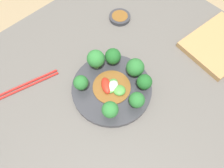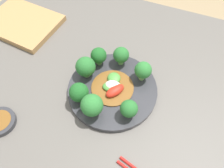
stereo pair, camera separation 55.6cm
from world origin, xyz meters
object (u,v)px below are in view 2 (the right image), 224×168
at_px(sauce_dish, 0,122).
at_px(stirfry_center, 113,86).
at_px(broccoli_east, 86,67).
at_px(broccoli_southeast, 99,56).
at_px(broccoli_northwest, 129,109).
at_px(broccoli_south, 121,55).
at_px(broccoli_southwest, 143,70).
at_px(broccoli_north, 92,105).
at_px(plate, 112,89).
at_px(broccoli_northeast, 79,93).
at_px(cutting_board, 22,23).

bearing_deg(sauce_dish, stirfry_center, -139.02).
relative_size(broccoli_east, stirfry_center, 0.56).
relative_size(broccoli_southeast, stirfry_center, 0.50).
bearing_deg(broccoli_northwest, broccoli_south, -62.76).
distance_m(broccoli_southeast, broccoli_east, 0.06).
xyz_separation_m(broccoli_southwest, broccoli_north, (0.08, 0.16, 0.00)).
bearing_deg(broccoli_south, broccoli_southeast, 22.76).
bearing_deg(plate, broccoli_northeast, 44.76).
bearing_deg(plate, broccoli_southeast, -44.25).
relative_size(broccoli_southwest, stirfry_center, 0.53).
distance_m(broccoli_northeast, sauce_dish, 0.22).
bearing_deg(broccoli_southwest, broccoli_southeast, -2.17).
bearing_deg(broccoli_southeast, broccoli_east, 73.63).
relative_size(broccoli_north, broccoli_east, 1.08).
height_order(broccoli_southeast, broccoli_southwest, broccoli_southwest).
height_order(broccoli_southwest, cutting_board, broccoli_southwest).
bearing_deg(cutting_board, plate, 161.05).
bearing_deg(broccoli_northwest, plate, -41.21).
relative_size(broccoli_north, broccoli_south, 1.20).
xyz_separation_m(broccoli_northwest, sauce_dish, (0.31, 0.14, -0.04)).
relative_size(plate, sauce_dish, 3.11).
xyz_separation_m(broccoli_southwest, broccoli_south, (0.08, -0.03, -0.00)).
xyz_separation_m(plate, broccoli_east, (0.09, -0.01, 0.05)).
bearing_deg(broccoli_north, broccoli_east, -56.77).
xyz_separation_m(broccoli_south, cutting_board, (0.39, -0.04, -0.04)).
xyz_separation_m(broccoli_northeast, cutting_board, (0.34, -0.21, -0.04)).
height_order(broccoli_northeast, broccoli_north, broccoli_north).
xyz_separation_m(plate, broccoli_northwest, (-0.07, 0.06, 0.04)).
relative_size(broccoli_southeast, broccoli_northwest, 1.01).
distance_m(broccoli_east, sauce_dish, 0.27).
bearing_deg(broccoli_southwest, broccoli_northeast, 43.96).
xyz_separation_m(plate, cutting_board, (0.40, -0.14, 0.00)).
bearing_deg(stirfry_center, broccoli_south, -83.10).
bearing_deg(broccoli_north, plate, -100.16).
xyz_separation_m(plate, broccoli_southeast, (0.07, -0.07, 0.04)).
bearing_deg(broccoli_northeast, sauce_dish, 39.22).
xyz_separation_m(broccoli_south, sauce_dish, (0.23, 0.30, -0.04)).
xyz_separation_m(broccoli_northwest, broccoli_southwest, (0.00, -0.13, 0.00)).
distance_m(broccoli_north, broccoli_south, 0.19).
distance_m(plate, broccoli_east, 0.10).
bearing_deg(cutting_board, sauce_dish, 116.14).
relative_size(plate, broccoli_east, 3.79).
xyz_separation_m(broccoli_southeast, broccoli_southwest, (-0.14, 0.01, 0.00)).
bearing_deg(plate, stirfry_center, -127.72).
bearing_deg(plate, broccoli_east, -9.57).
xyz_separation_m(broccoli_southwest, broccoli_east, (0.15, 0.05, -0.00)).
relative_size(stirfry_center, cutting_board, 0.46).
distance_m(broccoli_southeast, broccoli_northeast, 0.14).
height_order(broccoli_east, cutting_board, broccoli_east).
bearing_deg(broccoli_northeast, broccoli_southwest, -136.04).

